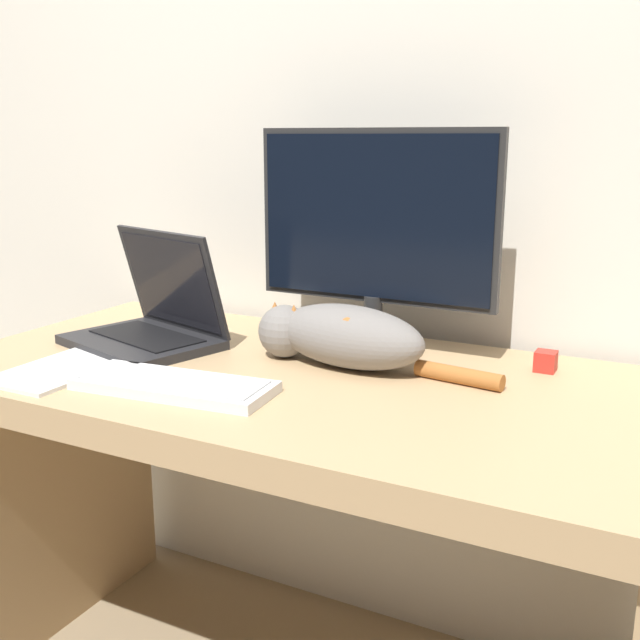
{
  "coord_description": "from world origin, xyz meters",
  "views": [
    {
      "loc": [
        0.69,
        -0.86,
        1.22
      ],
      "look_at": [
        0.08,
        0.33,
        0.9
      ],
      "focal_mm": 42.0,
      "sensor_mm": 36.0,
      "label": 1
    }
  ],
  "objects_px": {
    "monitor": "(375,236)",
    "laptop": "(151,322)",
    "external_keyboard": "(174,385)",
    "cat": "(341,335)"
  },
  "relations": [
    {
      "from": "monitor",
      "to": "laptop",
      "type": "xyz_separation_m",
      "value": [
        -0.46,
        -0.18,
        -0.2
      ]
    },
    {
      "from": "external_keyboard",
      "to": "cat",
      "type": "relative_size",
      "value": 0.73
    },
    {
      "from": "laptop",
      "to": "external_keyboard",
      "type": "relative_size",
      "value": 0.99
    },
    {
      "from": "laptop",
      "to": "external_keyboard",
      "type": "xyz_separation_m",
      "value": [
        0.24,
        -0.23,
        -0.04
      ]
    },
    {
      "from": "monitor",
      "to": "external_keyboard",
      "type": "height_order",
      "value": "monitor"
    },
    {
      "from": "monitor",
      "to": "external_keyboard",
      "type": "relative_size",
      "value": 1.38
    },
    {
      "from": "laptop",
      "to": "cat",
      "type": "distance_m",
      "value": 0.44
    },
    {
      "from": "laptop",
      "to": "external_keyboard",
      "type": "distance_m",
      "value": 0.34
    },
    {
      "from": "monitor",
      "to": "laptop",
      "type": "distance_m",
      "value": 0.53
    },
    {
      "from": "monitor",
      "to": "external_keyboard",
      "type": "distance_m",
      "value": 0.52
    }
  ]
}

